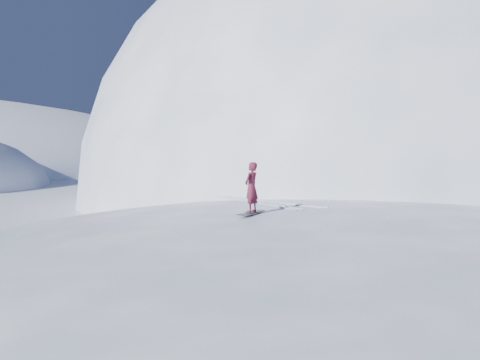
% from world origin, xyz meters
% --- Properties ---
extents(ground, '(400.00, 400.00, 0.00)m').
position_xyz_m(ground, '(0.00, 0.00, 0.00)').
color(ground, white).
rests_on(ground, ground).
extents(near_ridge, '(36.00, 28.00, 4.80)m').
position_xyz_m(near_ridge, '(1.00, 3.00, 0.00)').
color(near_ridge, white).
rests_on(near_ridge, ground).
extents(summit_peak, '(60.00, 56.00, 56.00)m').
position_xyz_m(summit_peak, '(22.00, 26.00, 0.00)').
color(summit_peak, white).
rests_on(summit_peak, ground).
extents(peak_shoulder, '(28.00, 24.00, 18.00)m').
position_xyz_m(peak_shoulder, '(10.00, 20.00, 0.00)').
color(peak_shoulder, white).
rests_on(peak_shoulder, ground).
extents(wind_bumps, '(16.00, 14.40, 1.00)m').
position_xyz_m(wind_bumps, '(-0.56, 2.12, 0.00)').
color(wind_bumps, white).
rests_on(wind_bumps, ground).
extents(snowboard, '(1.41, 1.10, 0.03)m').
position_xyz_m(snowboard, '(-3.21, 2.45, 2.41)').
color(snowboard, black).
rests_on(snowboard, near_ridge).
extents(snowboarder, '(0.76, 0.71, 1.75)m').
position_xyz_m(snowboarder, '(-3.21, 2.45, 3.30)').
color(snowboarder, maroon).
rests_on(snowboarder, snowboard).
extents(board_tracks, '(2.48, 5.94, 0.04)m').
position_xyz_m(board_tracks, '(-1.29, 5.44, 2.42)').
color(board_tracks, silver).
rests_on(board_tracks, ground).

